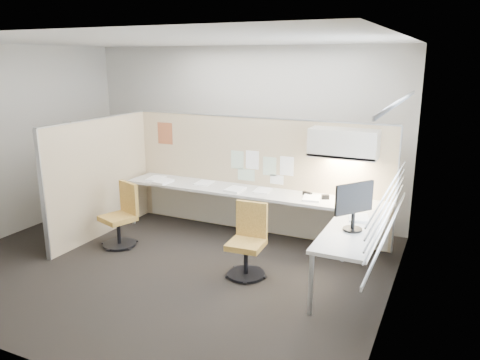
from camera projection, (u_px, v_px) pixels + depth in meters
The scene contains 28 objects.
floor at pixel (169, 263), 6.14m from camera, with size 5.50×4.50×0.01m, color black.
ceiling at pixel (160, 40), 5.43m from camera, with size 5.50×4.50×0.01m, color white.
wall_back at pixel (241, 133), 7.76m from camera, with size 5.50×0.02×2.80m, color beige.
wall_front at pixel (9, 210), 3.82m from camera, with size 5.50×0.02×2.80m, color beige.
wall_left at pixel (9, 142), 6.92m from camera, with size 0.02×4.50×2.80m, color beige.
wall_right at pixel (396, 183), 4.66m from camera, with size 0.02×4.50×2.80m, color beige.
window_pane at pixel (395, 168), 4.63m from camera, with size 0.01×2.80×1.30m, color #A7B4C2.
partition_back at pixel (256, 176), 7.10m from camera, with size 4.10×0.06×1.75m, color beige.
partition_left at pixel (101, 178), 6.98m from camera, with size 0.06×2.20×1.75m, color beige.
desk at pixel (267, 205), 6.59m from camera, with size 4.00×2.07×0.73m.
overhead_bin at pixel (344, 143), 6.20m from camera, with size 0.90×0.36×0.38m, color beige.
task_light_strip at pixel (343, 159), 6.25m from camera, with size 0.60×0.06×0.02m, color #FFEABF.
pinned_papers at pixel (260, 166), 6.99m from camera, with size 1.01×0.00×0.47m.
poster at pixel (165, 133), 7.59m from camera, with size 0.28×0.00×0.35m, color orange.
chair_left at pixel (122, 217), 6.64m from camera, with size 0.53×0.54×0.89m.
chair_right at pixel (248, 243), 5.72m from camera, with size 0.47×0.47×0.89m.
monitor at pixel (354, 203), 5.17m from camera, with size 0.33×0.44×0.55m.
phone at pixel (351, 199), 6.22m from camera, with size 0.24×0.22×0.12m.
stapler at pixel (307, 194), 6.58m from camera, with size 0.14×0.04×0.05m, color black.
tape_dispenser at pixel (325, 197), 6.41m from camera, with size 0.10×0.06×0.06m, color black.
coat_hook at pixel (65, 148), 6.37m from camera, with size 0.18×0.44×1.32m.
paper_stack_0 at pixel (156, 179), 7.44m from camera, with size 0.23×0.30×0.03m, color white.
paper_stack_1 at pixel (204, 183), 7.20m from camera, with size 0.23×0.30×0.02m, color white.
paper_stack_2 at pixel (235, 190), 6.80m from camera, with size 0.23×0.30×0.04m, color white.
paper_stack_3 at pixel (263, 191), 6.79m from camera, with size 0.23×0.30×0.02m, color white.
paper_stack_4 at pixel (312, 198), 6.41m from camera, with size 0.23×0.30×0.03m, color white.
paper_stack_5 at pixel (358, 218), 5.63m from camera, with size 0.23×0.30×0.02m, color white.
paper_stack_6 at pixel (163, 182), 7.25m from camera, with size 0.23×0.30×0.04m, color white.
Camera 1 is at (3.25, -4.73, 2.61)m, focal length 35.00 mm.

